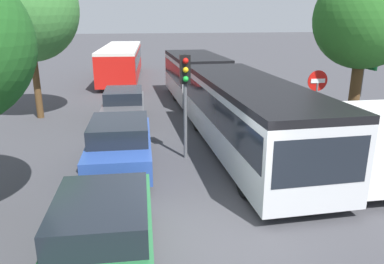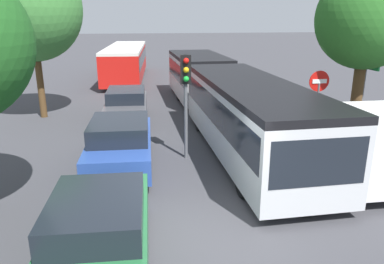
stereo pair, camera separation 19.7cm
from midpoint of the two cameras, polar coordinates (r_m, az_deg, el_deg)
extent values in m
plane|color=#3D3D42|center=(8.39, 3.37, -15.56)|extent=(200.00, 200.00, 0.00)
cube|color=silver|center=(12.67, 9.11, 2.18)|extent=(2.72, 9.49, 2.04)
cube|color=black|center=(12.58, 9.19, 3.79)|extent=(2.73, 9.11, 0.89)
cube|color=black|center=(12.43, 9.35, 7.16)|extent=(2.72, 9.49, 0.20)
cube|color=silver|center=(21.15, 1.26, 8.41)|extent=(2.66, 6.51, 2.04)
cube|color=black|center=(21.10, 1.27, 9.40)|extent=(2.67, 6.25, 0.89)
cube|color=black|center=(21.01, 1.28, 11.43)|extent=(2.66, 6.51, 0.20)
cylinder|color=black|center=(17.56, 3.63, 6.56)|extent=(1.89, 1.03, 1.88)
cube|color=black|center=(8.53, 19.31, -4.39)|extent=(2.23, 0.14, 1.09)
cylinder|color=black|center=(10.74, 19.54, -5.91)|extent=(0.32, 1.00, 0.99)
cylinder|color=black|center=(9.91, 8.64, -7.05)|extent=(0.32, 1.00, 0.99)
cylinder|color=black|center=(15.97, 9.13, 2.36)|extent=(0.32, 1.00, 0.99)
cylinder|color=black|center=(15.42, 1.62, 2.04)|extent=(0.32, 1.00, 0.99)
cylinder|color=black|center=(21.52, 4.05, 6.38)|extent=(0.32, 1.00, 0.99)
cylinder|color=black|center=(21.11, -1.60, 6.20)|extent=(0.32, 1.00, 0.99)
cube|color=red|center=(28.85, -9.79, 10.45)|extent=(3.29, 11.42, 1.96)
cube|color=black|center=(28.81, -9.82, 11.15)|extent=(3.27, 10.86, 0.82)
cube|color=silver|center=(28.74, -9.90, 12.58)|extent=(3.29, 11.42, 0.20)
cylinder|color=black|center=(32.71, -11.05, 9.82)|extent=(0.36, 1.00, 0.98)
cylinder|color=black|center=(32.55, -7.32, 9.96)|extent=(0.36, 1.00, 0.98)
cylinder|color=black|center=(25.74, -12.66, 7.78)|extent=(0.36, 1.00, 0.98)
cylinder|color=black|center=(25.54, -7.95, 7.96)|extent=(0.36, 1.00, 0.98)
cube|color=#236638|center=(7.39, -13.15, -15.45)|extent=(1.96, 4.29, 0.68)
cube|color=black|center=(7.00, -13.58, -11.73)|extent=(1.73, 2.27, 0.52)
cylinder|color=black|center=(8.80, -17.04, -12.24)|extent=(0.25, 0.65, 0.64)
cylinder|color=black|center=(8.64, -6.99, -12.13)|extent=(0.25, 0.65, 0.64)
cube|color=#284799|center=(11.86, -10.33, -2.29)|extent=(2.04, 4.47, 0.71)
cube|color=black|center=(11.57, -10.53, 0.47)|extent=(1.81, 2.37, 0.54)
cylinder|color=black|center=(13.36, -13.26, -1.57)|extent=(0.26, 0.68, 0.67)
cylinder|color=black|center=(13.26, -6.53, -1.36)|extent=(0.26, 0.68, 0.67)
cylinder|color=black|center=(10.75, -14.88, -6.39)|extent=(0.26, 0.68, 0.67)
cylinder|color=black|center=(10.63, -6.46, -6.18)|extent=(0.26, 0.68, 0.67)
cube|color=#47474C|center=(17.19, -9.57, 3.73)|extent=(1.93, 4.22, 0.67)
cube|color=black|center=(16.96, -9.69, 5.60)|extent=(1.71, 2.24, 0.51)
cylinder|color=black|center=(18.60, -11.62, 3.76)|extent=(0.24, 0.64, 0.63)
cylinder|color=black|center=(18.52, -7.05, 3.93)|extent=(0.24, 0.64, 0.63)
cylinder|color=black|center=(16.03, -12.39, 1.56)|extent=(0.24, 0.64, 0.63)
cylinder|color=black|center=(15.94, -7.09, 1.75)|extent=(0.24, 0.64, 0.63)
cube|color=white|center=(10.71, 26.39, -2.17)|extent=(4.13, 2.06, 2.00)
cube|color=white|center=(9.72, 13.65, -5.65)|extent=(0.93, 1.91, 1.00)
cylinder|color=black|center=(9.38, 17.62, -10.11)|extent=(0.72, 0.25, 0.72)
cylinder|color=black|center=(10.76, 13.85, -6.15)|extent=(0.72, 0.25, 0.72)
cylinder|color=#56595E|center=(12.07, -0.48, 3.64)|extent=(0.12, 0.12, 3.40)
cube|color=black|center=(11.84, -0.50, 9.53)|extent=(0.33, 0.25, 0.90)
sphere|color=red|center=(11.66, -0.41, 10.79)|extent=(0.18, 0.18, 0.18)
sphere|color=#EAAD14|center=(11.69, -0.41, 9.43)|extent=(0.18, 0.18, 0.18)
sphere|color=green|center=(11.74, -0.41, 8.08)|extent=(0.18, 0.18, 0.18)
cylinder|color=#56595E|center=(13.54, 18.70, 2.04)|extent=(0.08, 0.08, 2.40)
cylinder|color=red|center=(13.29, 19.22, 7.33)|extent=(0.70, 0.03, 0.70)
cube|color=white|center=(13.27, 19.26, 7.32)|extent=(0.50, 0.04, 0.14)
cylinder|color=#56595E|center=(14.50, 24.79, 4.76)|extent=(0.10, 0.10, 3.60)
cube|color=#197A38|center=(14.29, 25.55, 10.63)|extent=(0.08, 1.40, 0.28)
cube|color=#197A38|center=(14.32, 25.37, 9.28)|extent=(0.08, 1.40, 0.28)
cylinder|color=#51381E|center=(18.60, -21.82, 6.87)|extent=(0.30, 0.30, 3.16)
ellipsoid|color=#3D7F38|center=(18.37, -23.01, 17.01)|extent=(4.32, 4.32, 4.58)
cylinder|color=#51381E|center=(14.29, 24.03, 3.93)|extent=(0.37, 0.37, 3.23)
ellipsoid|color=#286623|center=(13.98, 25.49, 15.34)|extent=(3.29, 3.29, 3.29)
ellipsoid|color=#3D7F38|center=(13.84, 23.23, 13.55)|extent=(1.97, 1.97, 1.81)
camera|label=1|loc=(0.10, -89.50, 0.16)|focal=35.00mm
camera|label=2|loc=(0.10, 90.50, -0.16)|focal=35.00mm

